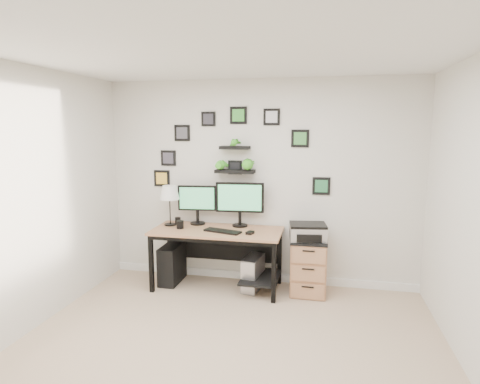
% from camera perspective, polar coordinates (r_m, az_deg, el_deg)
% --- Properties ---
extents(room, '(4.00, 4.00, 4.00)m').
position_cam_1_polar(room, '(5.43, 2.65, -11.87)').
color(room, '#C5AA8D').
rests_on(room, ground).
extents(desk, '(1.60, 0.70, 0.75)m').
position_cam_1_polar(desk, '(5.04, -2.79, -6.67)').
color(desk, '#AF7953').
rests_on(desk, ground).
extents(monitor_left, '(0.50, 0.22, 0.51)m').
position_cam_1_polar(monitor_left, '(5.22, -6.10, -1.39)').
color(monitor_left, black).
rests_on(monitor_left, desk).
extents(monitor_right, '(0.61, 0.21, 0.57)m').
position_cam_1_polar(monitor_right, '(5.07, -0.03, -1.22)').
color(monitor_right, black).
rests_on(monitor_right, desk).
extents(keyboard, '(0.48, 0.27, 0.02)m').
position_cam_1_polar(keyboard, '(4.87, -2.50, -5.59)').
color(keyboard, black).
rests_on(keyboard, desk).
extents(mouse, '(0.10, 0.12, 0.03)m').
position_cam_1_polar(mouse, '(4.78, 1.44, -5.81)').
color(mouse, black).
rests_on(mouse, desk).
extents(table_lamp, '(0.25, 0.25, 0.52)m').
position_cam_1_polar(table_lamp, '(5.20, -9.99, -0.22)').
color(table_lamp, black).
rests_on(table_lamp, desk).
extents(mug, '(0.09, 0.09, 0.10)m').
position_cam_1_polar(mug, '(5.08, -8.52, -4.61)').
color(mug, black).
rests_on(mug, desk).
extents(pen_cup, '(0.07, 0.07, 0.10)m').
position_cam_1_polar(pen_cup, '(5.29, -8.83, -4.08)').
color(pen_cup, black).
rests_on(pen_cup, desk).
extents(pc_tower_black, '(0.22, 0.49, 0.49)m').
position_cam_1_polar(pc_tower_black, '(5.38, -9.63, -10.00)').
color(pc_tower_black, black).
rests_on(pc_tower_black, ground).
extents(pc_tower_grey, '(0.25, 0.44, 0.42)m').
position_cam_1_polar(pc_tower_grey, '(5.09, 1.85, -11.45)').
color(pc_tower_grey, gray).
rests_on(pc_tower_grey, ground).
extents(file_cabinet, '(0.43, 0.53, 0.67)m').
position_cam_1_polar(file_cabinet, '(5.03, 9.78, -10.29)').
color(file_cabinet, '#AF7953').
rests_on(file_cabinet, ground).
extents(printer, '(0.47, 0.40, 0.19)m').
position_cam_1_polar(printer, '(4.88, 9.62, -5.60)').
color(printer, silver).
rests_on(printer, file_cabinet).
extents(wall_decor, '(2.32, 0.18, 1.08)m').
position_cam_1_polar(wall_decor, '(5.08, -0.76, 5.47)').
color(wall_decor, black).
rests_on(wall_decor, ground).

